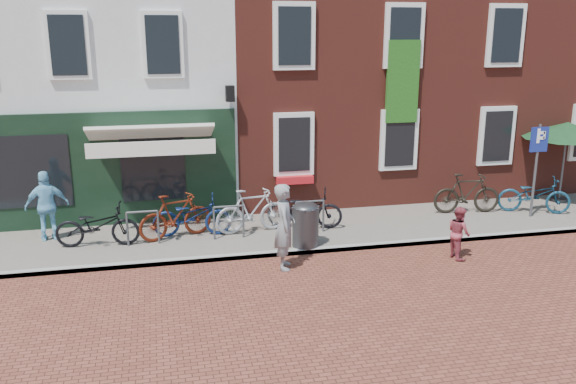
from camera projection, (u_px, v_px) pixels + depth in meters
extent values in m
plane|color=brown|center=(301.00, 255.00, 13.66)|extent=(80.00, 80.00, 0.00)
cube|color=slate|center=(326.00, 229.00, 15.27)|extent=(24.00, 3.00, 0.10)
cube|color=silver|center=(86.00, 45.00, 18.03)|extent=(8.00, 8.00, 9.00)
cube|color=maroon|center=(311.00, 28.00, 19.36)|extent=(6.00, 8.00, 10.00)
cube|color=maroon|center=(480.00, 28.00, 20.61)|extent=(6.00, 8.00, 10.00)
cylinder|color=#373639|center=(305.00, 227.00, 13.83)|extent=(0.61, 0.61, 0.92)
ellipsoid|color=#373639|center=(306.00, 205.00, 13.69)|extent=(0.61, 0.61, 0.27)
cylinder|color=#4C4C4F|center=(535.00, 171.00, 15.82)|extent=(0.07, 0.07, 2.50)
cube|color=navy|center=(539.00, 139.00, 15.58)|extent=(0.50, 0.04, 0.65)
cylinder|color=#4C4C4F|center=(559.00, 199.00, 17.63)|extent=(0.50, 0.50, 0.08)
cylinder|color=#4C4C4F|center=(563.00, 164.00, 17.35)|extent=(0.06, 0.06, 2.20)
cone|color=#17401F|center=(568.00, 126.00, 17.07)|extent=(2.61, 2.61, 0.45)
imported|color=gray|center=(285.00, 227.00, 12.69)|extent=(0.57, 0.75, 1.86)
imported|color=#9E3B47|center=(459.00, 233.00, 13.35)|extent=(0.48, 0.60, 1.19)
imported|color=#79C2E3|center=(47.00, 206.00, 14.15)|extent=(1.05, 0.60, 1.68)
imported|color=black|center=(97.00, 225.00, 13.82)|extent=(1.94, 0.81, 0.99)
imported|color=#561A0C|center=(176.00, 216.00, 14.33)|extent=(1.91, 1.10, 1.10)
imported|color=#0F204E|center=(192.00, 216.00, 14.53)|extent=(1.94, 0.81, 0.99)
imported|color=#A0A0A3|center=(252.00, 211.00, 14.76)|extent=(1.89, 0.78, 1.10)
imported|color=black|center=(305.00, 209.00, 15.11)|extent=(2.00, 1.18, 0.99)
imported|color=black|center=(467.00, 193.00, 16.32)|extent=(1.89, 0.77, 1.10)
imported|color=#12384F|center=(534.00, 195.00, 16.38)|extent=(2.00, 1.37, 0.99)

